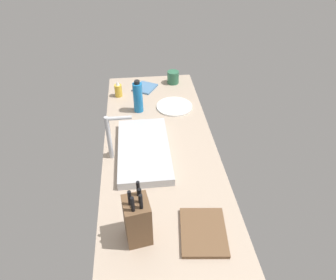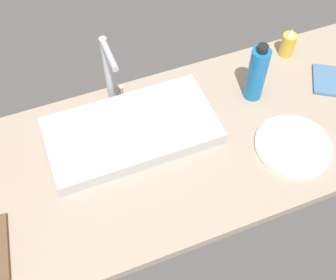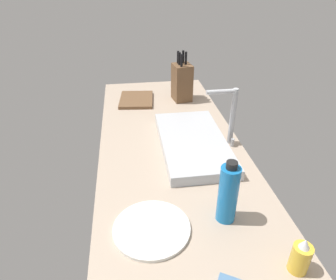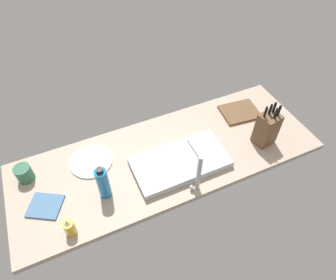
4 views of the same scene
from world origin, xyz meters
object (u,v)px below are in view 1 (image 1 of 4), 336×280
at_px(knife_block, 137,220).
at_px(coffee_mug, 173,77).
at_px(dinner_plate, 174,106).
at_px(dish_towel, 145,88).
at_px(soap_bottle, 118,90).
at_px(cutting_board, 203,232).
at_px(sink_basin, 144,150).
at_px(water_bottle, 138,97).
at_px(faucet, 112,134).

height_order(knife_block, coffee_mug, knife_block).
relative_size(knife_block, coffee_mug, 3.02).
xyz_separation_m(dinner_plate, dish_towel, (0.29, 0.19, 0.00)).
xyz_separation_m(knife_block, dinner_plate, (1.01, -0.28, -0.11)).
distance_m(knife_block, soap_bottle, 1.21).
relative_size(cutting_board, dish_towel, 1.49).
bearing_deg(cutting_board, soap_bottle, 17.23).
distance_m(sink_basin, dish_towel, 0.76).
bearing_deg(cutting_board, water_bottle, 13.44).
height_order(cutting_board, soap_bottle, soap_bottle).
bearing_deg(cutting_board, knife_block, 87.06).
xyz_separation_m(sink_basin, soap_bottle, (0.66, 0.15, 0.03)).
bearing_deg(soap_bottle, dish_towel, -64.36).
bearing_deg(soap_bottle, cutting_board, -162.77).
xyz_separation_m(cutting_board, dish_towel, (1.31, 0.18, -0.00)).
xyz_separation_m(faucet, dinner_plate, (0.48, -0.40, -0.15)).
bearing_deg(dinner_plate, water_bottle, 94.09).
bearing_deg(dish_towel, water_bottle, 169.40).
bearing_deg(faucet, dish_towel, -15.23).
bearing_deg(knife_block, soap_bottle, -4.12).
bearing_deg(water_bottle, cutting_board, -166.56).
relative_size(dinner_plate, dish_towel, 1.51).
relative_size(sink_basin, knife_block, 1.89).
relative_size(faucet, soap_bottle, 2.27).
height_order(sink_basin, water_bottle, water_bottle).
height_order(faucet, coffee_mug, faucet).
relative_size(faucet, knife_block, 0.93).
xyz_separation_m(cutting_board, coffee_mug, (1.38, -0.04, 0.04)).
relative_size(cutting_board, coffee_mug, 2.55).
relative_size(dish_towel, coffee_mug, 1.72).
bearing_deg(coffee_mug, water_bottle, 143.09).
relative_size(faucet, cutting_board, 1.10).
bearing_deg(soap_bottle, water_bottle, -147.24).
distance_m(faucet, coffee_mug, 0.94).
xyz_separation_m(soap_bottle, water_bottle, (-0.21, -0.14, 0.06)).
xyz_separation_m(cutting_board, water_bottle, (1.00, 0.24, 0.10)).
xyz_separation_m(faucet, dish_towel, (0.77, -0.21, -0.15)).
bearing_deg(dish_towel, dinner_plate, -147.17).
bearing_deg(knife_block, dish_towel, -13.09).
bearing_deg(soap_bottle, dinner_plate, -117.19).
bearing_deg(sink_basin, dish_towel, -3.39).
height_order(knife_block, soap_bottle, knife_block).
xyz_separation_m(knife_block, cutting_board, (-0.01, -0.27, -0.10)).
bearing_deg(water_bottle, coffee_mug, -36.91).
relative_size(cutting_board, dinner_plate, 0.99).
distance_m(water_bottle, dish_towel, 0.33).
xyz_separation_m(water_bottle, dish_towel, (0.31, -0.06, -0.10)).
xyz_separation_m(knife_block, coffee_mug, (1.36, -0.31, -0.06)).
distance_m(sink_basin, water_bottle, 0.45).
height_order(faucet, cutting_board, faucet).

